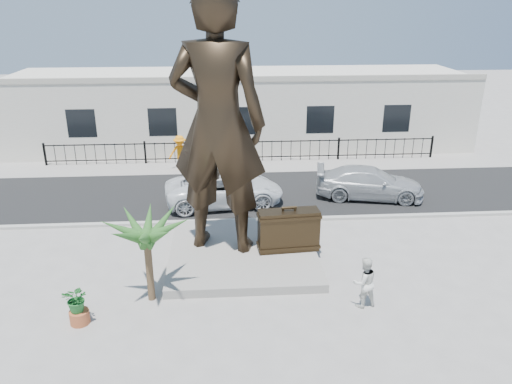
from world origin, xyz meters
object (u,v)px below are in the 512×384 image
(statue, at_px, (218,124))
(car_white, at_px, (224,189))
(suitcase, at_px, (289,230))
(tourist, at_px, (364,282))

(statue, distance_m, car_white, 6.12)
(suitcase, bearing_deg, tourist, -64.47)
(statue, distance_m, tourist, 6.94)
(suitcase, xyz_separation_m, car_white, (-2.23, 5.08, -0.31))
(tourist, height_order, car_white, tourist)
(tourist, bearing_deg, car_white, -76.24)
(car_white, bearing_deg, statue, 170.71)
(statue, relative_size, tourist, 5.58)
(statue, bearing_deg, car_white, -77.05)
(tourist, relative_size, car_white, 0.31)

